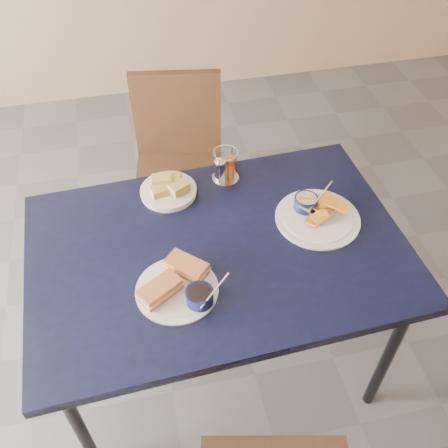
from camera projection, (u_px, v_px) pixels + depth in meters
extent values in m
plane|color=#4B4C50|center=(172.00, 392.00, 2.19)|extent=(6.00, 6.00, 0.00)
cube|color=black|center=(218.00, 250.00, 1.79)|extent=(1.38, 0.95, 0.04)
cylinder|color=black|center=(78.00, 424.00, 1.73)|extent=(0.04, 0.04, 0.71)
cylinder|color=black|center=(387.00, 358.00, 1.91)|extent=(0.04, 0.04, 0.71)
cylinder|color=black|center=(75.00, 268.00, 2.22)|extent=(0.04, 0.04, 0.71)
cylinder|color=black|center=(321.00, 227.00, 2.39)|extent=(0.04, 0.04, 0.71)
cube|color=black|center=(180.00, 177.00, 2.51)|extent=(0.50, 0.48, 0.04)
cylinder|color=black|center=(154.00, 237.00, 2.54)|extent=(0.04, 0.04, 0.42)
cylinder|color=black|center=(221.00, 226.00, 2.59)|extent=(0.04, 0.04, 0.42)
cylinder|color=black|center=(147.00, 194.00, 2.76)|extent=(0.04, 0.04, 0.42)
cylinder|color=black|center=(209.00, 185.00, 2.82)|extent=(0.04, 0.04, 0.42)
cube|color=black|center=(171.00, 115.00, 2.46)|extent=(0.43, 0.11, 0.45)
cylinder|color=white|center=(177.00, 290.00, 1.64)|extent=(0.28, 0.28, 0.01)
cylinder|color=white|center=(177.00, 289.00, 1.64)|extent=(0.23, 0.23, 0.00)
cube|color=#B77541|center=(160.00, 290.00, 1.61)|extent=(0.16, 0.13, 0.04)
cube|color=#EDA291|center=(160.00, 290.00, 1.61)|extent=(0.16, 0.14, 0.01)
cube|color=#B77541|center=(187.00, 267.00, 1.67)|extent=(0.15, 0.15, 0.04)
cube|color=#EDA291|center=(187.00, 268.00, 1.68)|extent=(0.16, 0.16, 0.01)
cylinder|color=#0A0E37|center=(200.00, 296.00, 1.59)|extent=(0.09, 0.09, 0.05)
cylinder|color=black|center=(200.00, 293.00, 1.57)|extent=(0.08, 0.08, 0.01)
cylinder|color=silver|center=(215.00, 291.00, 1.55)|extent=(0.11, 0.07, 0.08)
cylinder|color=white|center=(318.00, 218.00, 1.87)|extent=(0.32, 0.32, 0.01)
cylinder|color=white|center=(318.00, 217.00, 1.87)|extent=(0.26, 0.26, 0.00)
cube|color=gold|center=(312.00, 206.00, 1.90)|extent=(0.06, 0.07, 0.02)
cube|color=gold|center=(312.00, 221.00, 1.84)|extent=(0.08, 0.08, 0.02)
cube|color=gold|center=(318.00, 208.00, 1.88)|extent=(0.08, 0.08, 0.03)
cube|color=gold|center=(320.00, 218.00, 1.84)|extent=(0.08, 0.07, 0.02)
cube|color=gold|center=(326.00, 207.00, 1.88)|extent=(0.06, 0.07, 0.01)
cube|color=gold|center=(325.00, 200.00, 1.89)|extent=(0.05, 0.07, 0.03)
cube|color=gold|center=(307.00, 205.00, 1.87)|extent=(0.08, 0.08, 0.02)
cube|color=gold|center=(326.00, 204.00, 1.87)|extent=(0.07, 0.05, 0.01)
cube|color=gold|center=(306.00, 199.00, 1.88)|extent=(0.07, 0.05, 0.02)
cube|color=gold|center=(340.00, 206.00, 1.84)|extent=(0.08, 0.08, 0.02)
cube|color=gold|center=(332.00, 203.00, 1.85)|extent=(0.08, 0.08, 0.02)
cylinder|color=#0A0E37|center=(306.00, 203.00, 1.88)|extent=(0.09, 0.09, 0.05)
cylinder|color=#BCAE8E|center=(306.00, 200.00, 1.87)|extent=(0.08, 0.08, 0.01)
cylinder|color=silver|center=(320.00, 196.00, 1.85)|extent=(0.11, 0.07, 0.08)
cylinder|color=white|center=(169.00, 192.00, 1.97)|extent=(0.22, 0.22, 0.02)
cylinder|color=white|center=(168.00, 190.00, 1.96)|extent=(0.18, 0.18, 0.00)
cube|color=tan|center=(161.00, 191.00, 1.93)|extent=(0.08, 0.06, 0.03)
cube|color=tan|center=(172.00, 179.00, 1.96)|extent=(0.09, 0.07, 0.03)
cube|color=tan|center=(179.00, 188.00, 1.92)|extent=(0.09, 0.08, 0.03)
cube|color=tan|center=(162.00, 180.00, 1.94)|extent=(0.08, 0.06, 0.03)
cylinder|color=silver|center=(225.00, 178.00, 2.03)|extent=(0.11, 0.11, 0.01)
cylinder|color=silver|center=(232.00, 158.00, 2.01)|extent=(0.01, 0.00, 0.13)
cylinder|color=silver|center=(215.00, 161.00, 2.00)|extent=(0.01, 0.00, 0.13)
cylinder|color=silver|center=(219.00, 171.00, 1.96)|extent=(0.01, 0.01, 0.13)
cylinder|color=silver|center=(236.00, 169.00, 1.97)|extent=(0.01, 0.01, 0.13)
torus|color=silver|center=(226.00, 153.00, 1.94)|extent=(0.10, 0.10, 0.00)
cylinder|color=silver|center=(220.00, 170.00, 2.00)|extent=(0.05, 0.05, 0.08)
cone|color=silver|center=(220.00, 159.00, 1.96)|extent=(0.04, 0.04, 0.02)
cylinder|color=brown|center=(231.00, 167.00, 2.01)|extent=(0.03, 0.03, 0.08)
cylinder|color=red|center=(231.00, 167.00, 2.01)|extent=(0.03, 0.03, 0.03)
cylinder|color=red|center=(231.00, 157.00, 1.97)|extent=(0.02, 0.02, 0.02)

